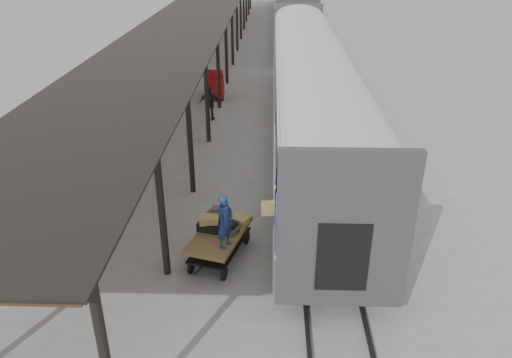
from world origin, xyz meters
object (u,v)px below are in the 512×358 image
Objects in this scene: baggage_cart at (220,239)px; luggage_tug at (215,86)px; porter at (225,221)px; pedestrian at (210,103)px.

luggage_tug is at bearing 112.71° from baggage_cart.
porter is (2.09, -16.75, 0.97)m from luggage_tug.
pedestrian is at bearing -90.77° from luggage_tug.
pedestrian is (-1.68, 12.15, 0.25)m from baggage_cart.
baggage_cart is 1.55× the size of luggage_tug.
baggage_cart is 12.27m from pedestrian.
pedestrian is at bearing 37.69° from porter.
porter reaches higher than pedestrian.
pedestrian is at bearing 114.07° from baggage_cart.
baggage_cart is 1.47× the size of pedestrian.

